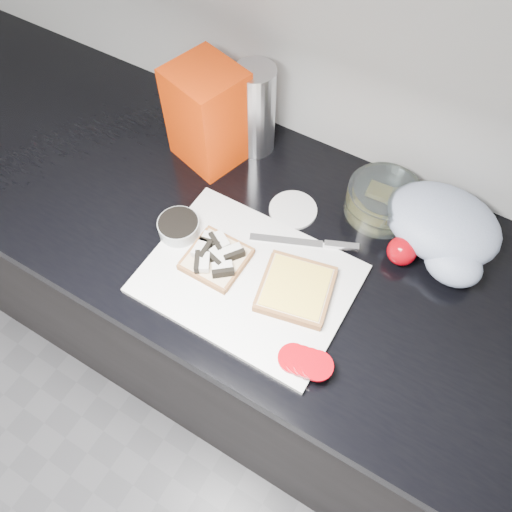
% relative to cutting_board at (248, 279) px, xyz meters
% --- Properties ---
extents(base_cabinet, '(3.50, 0.60, 0.86)m').
position_rel_cutting_board_xyz_m(base_cabinet, '(0.09, 0.12, -0.48)').
color(base_cabinet, black).
rests_on(base_cabinet, ground).
extents(countertop, '(3.50, 0.64, 0.04)m').
position_rel_cutting_board_xyz_m(countertop, '(0.09, 0.12, -0.03)').
color(countertop, black).
rests_on(countertop, base_cabinet).
extents(cutting_board, '(0.40, 0.30, 0.01)m').
position_rel_cutting_board_xyz_m(cutting_board, '(0.00, 0.00, 0.00)').
color(cutting_board, silver).
rests_on(cutting_board, countertop).
extents(bread_left, '(0.12, 0.12, 0.04)m').
position_rel_cutting_board_xyz_m(bread_left, '(-0.08, 0.00, 0.02)').
color(bread_left, beige).
rests_on(bread_left, cutting_board).
extents(bread_right, '(0.17, 0.17, 0.02)m').
position_rel_cutting_board_xyz_m(bread_right, '(0.10, 0.02, 0.02)').
color(bread_right, beige).
rests_on(bread_right, cutting_board).
extents(tomato_slices, '(0.12, 0.08, 0.02)m').
position_rel_cutting_board_xyz_m(tomato_slices, '(0.18, -0.10, 0.02)').
color(tomato_slices, '#A8030C').
rests_on(tomato_slices, cutting_board).
extents(knife, '(0.21, 0.10, 0.01)m').
position_rel_cutting_board_xyz_m(knife, '(0.08, 0.14, 0.01)').
color(knife, silver).
rests_on(knife, cutting_board).
extents(seed_tub, '(0.09, 0.09, 0.04)m').
position_rel_cutting_board_xyz_m(seed_tub, '(-0.18, 0.02, 0.02)').
color(seed_tub, '#9EA3A3').
rests_on(seed_tub, countertop).
extents(tub_lid, '(0.14, 0.14, 0.01)m').
position_rel_cutting_board_xyz_m(tub_lid, '(-0.01, 0.20, -0.00)').
color(tub_lid, silver).
rests_on(tub_lid, countertop).
extents(glass_bowl, '(0.16, 0.16, 0.07)m').
position_rel_cutting_board_xyz_m(glass_bowl, '(0.16, 0.30, 0.03)').
color(glass_bowl, silver).
rests_on(glass_bowl, countertop).
extents(bread_bag, '(0.18, 0.17, 0.23)m').
position_rel_cutting_board_xyz_m(bread_bag, '(-0.25, 0.25, 0.11)').
color(bread_bag, '#E73503').
rests_on(bread_bag, countertop).
extents(steel_canister, '(0.09, 0.09, 0.21)m').
position_rel_cutting_board_xyz_m(steel_canister, '(-0.18, 0.33, 0.10)').
color(steel_canister, silver).
rests_on(steel_canister, countertop).
extents(grocery_bag, '(0.25, 0.23, 0.10)m').
position_rel_cutting_board_xyz_m(grocery_bag, '(0.29, 0.28, 0.04)').
color(grocery_bag, '#B0BAD8').
rests_on(grocery_bag, countertop).
extents(whole_tomatoes, '(0.06, 0.06, 0.06)m').
position_rel_cutting_board_xyz_m(whole_tomatoes, '(0.24, 0.20, 0.02)').
color(whole_tomatoes, '#A8030C').
rests_on(whole_tomatoes, countertop).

